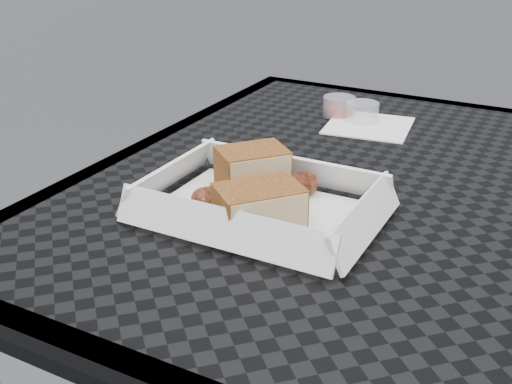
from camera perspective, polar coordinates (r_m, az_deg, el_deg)
patio_table at (r=0.79m, az=14.05°, el=-5.34°), size 0.80×0.80×0.74m
food_tray at (r=0.69m, az=0.39°, el=-1.80°), size 0.22×0.15×0.00m
bratwurst at (r=0.70m, az=0.03°, el=0.05°), size 0.11×0.12×0.03m
bread_near at (r=0.74m, az=-0.33°, el=2.08°), size 0.09×0.09×0.05m
bread_far at (r=0.65m, az=0.29°, el=-1.30°), size 0.10×0.10×0.04m
veg_garnish at (r=0.63m, az=3.67°, el=-4.20°), size 0.03×0.03×0.00m
napkin at (r=0.98m, az=9.99°, el=5.84°), size 0.13×0.13×0.00m
condiment_cup_sauce at (r=1.02m, az=7.39°, el=7.57°), size 0.05×0.05×0.03m
condiment_cup_empty at (r=0.99m, az=9.41°, el=7.00°), size 0.05×0.05×0.03m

